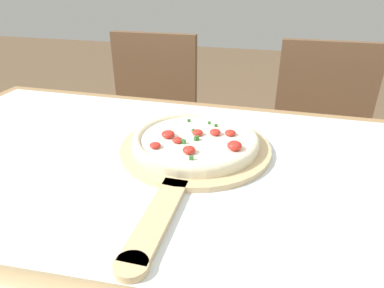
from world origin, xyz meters
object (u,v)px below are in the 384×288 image
(pizza_peel, at_px, (192,153))
(chair_left, at_px, (150,122))
(pizza, at_px, (196,140))
(chair_right, at_px, (320,141))

(pizza_peel, xyz_separation_m, chair_left, (-0.37, 0.69, -0.26))
(pizza, bearing_deg, chair_left, 119.48)
(pizza, xyz_separation_m, chair_right, (0.35, 0.66, -0.28))
(pizza_peel, relative_size, chair_left, 0.61)
(pizza_peel, xyz_separation_m, pizza, (0.00, 0.03, 0.02))
(pizza, height_order, chair_left, chair_left)
(pizza, relative_size, chair_left, 0.31)
(pizza, distance_m, chair_right, 0.80)
(pizza_peel, height_order, chair_right, chair_right)
(chair_right, bearing_deg, chair_left, 179.44)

